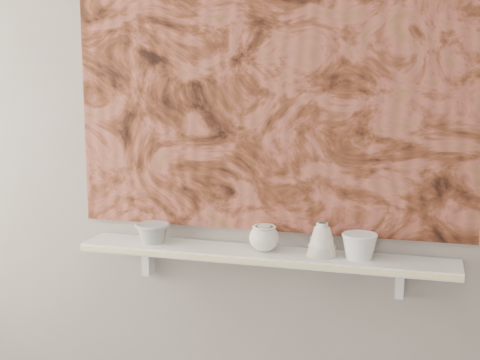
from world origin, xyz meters
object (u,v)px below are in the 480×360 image
(painting, at_px, (270,83))
(bell_vessel, at_px, (322,239))
(shelf, at_px, (263,255))
(bowl_grey, at_px, (153,233))
(cup_cream, at_px, (264,238))
(bowl_white, at_px, (359,246))

(painting, bearing_deg, bell_vessel, -20.53)
(shelf, height_order, bell_vessel, bell_vessel)
(bowl_grey, distance_m, cup_cream, 0.44)
(cup_cream, height_order, bell_vessel, bell_vessel)
(bowl_grey, xyz_separation_m, bowl_white, (0.79, 0.00, 0.01))
(shelf, distance_m, bell_vessel, 0.23)
(painting, xyz_separation_m, bowl_grey, (-0.44, -0.08, -0.57))
(bell_vessel, bearing_deg, shelf, 180.00)
(painting, xyz_separation_m, bell_vessel, (0.22, -0.08, -0.55))
(bowl_grey, distance_m, bowl_white, 0.79)
(bowl_grey, relative_size, cup_cream, 1.23)
(bowl_grey, bearing_deg, bowl_white, 0.00)
(bowl_grey, height_order, bell_vessel, bell_vessel)
(shelf, distance_m, bowl_grey, 0.44)
(painting, relative_size, bowl_white, 11.85)
(cup_cream, bearing_deg, bowl_grey, 180.00)
(painting, bearing_deg, cup_cream, -88.73)
(cup_cream, bearing_deg, shelf, 180.00)
(shelf, xyz_separation_m, bowl_white, (0.35, 0.00, 0.06))
(bowl_grey, relative_size, bowl_white, 1.06)
(shelf, height_order, painting, painting)
(painting, bearing_deg, shelf, -90.00)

